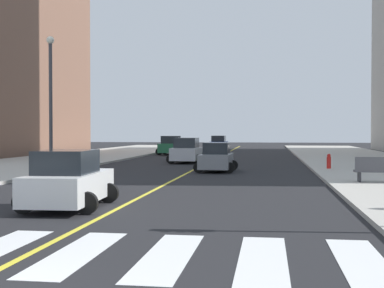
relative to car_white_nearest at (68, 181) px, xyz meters
The scene contains 10 objects.
crosswalk_paint 6.01m from the car_white_nearest, 74.88° to the right, with size 13.50×4.00×0.01m.
lane_divider_paint 30.30m from the car_white_nearest, 87.06° to the left, with size 0.16×80.00×0.01m, color yellow.
car_white_nearest is the anchor object (origin of this frame).
car_gray_second 16.01m from the car_white_nearest, 78.90° to the left, with size 2.45×3.88×1.72m.
car_silver_third 23.92m from the car_white_nearest, 89.97° to the left, with size 2.71×4.31×1.91m.
car_blue_fourth 49.72m from the car_white_nearest, 89.96° to the left, with size 2.66×4.23×1.88m.
car_green_fifth 38.08m from the car_white_nearest, 95.72° to the left, with size 2.77×4.38×1.94m.
park_bench 13.76m from the car_white_nearest, 38.10° to the left, with size 1.80×0.57×1.12m.
fire_hydrant 19.67m from the car_white_nearest, 60.20° to the left, with size 0.26×0.26×0.89m.
street_lamp 15.11m from the car_white_nearest, 115.31° to the left, with size 0.44×0.44×7.70m.
Camera 1 is at (4.60, -5.85, 2.38)m, focal length 49.30 mm.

